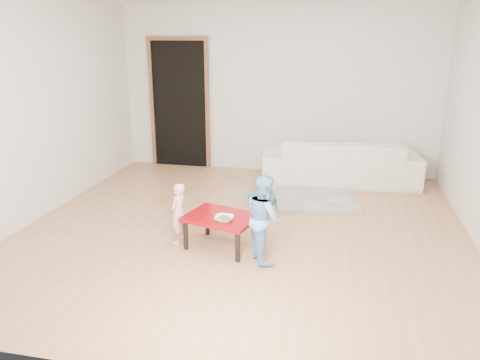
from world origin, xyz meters
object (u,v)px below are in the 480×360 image
(basin, at_px, (261,200))
(red_table, at_px, (222,231))
(bowl, at_px, (224,219))
(child_pink, at_px, (178,213))
(child_blue, at_px, (264,218))
(sofa, at_px, (340,161))

(basin, bearing_deg, red_table, -97.77)
(bowl, relative_size, basin, 0.51)
(child_pink, relative_size, child_blue, 0.75)
(red_table, xyz_separation_m, child_pink, (-0.48, 0.03, 0.15))
(sofa, xyz_separation_m, bowl, (-1.10, -2.70, 0.05))
(bowl, bearing_deg, basin, 85.26)
(bowl, height_order, basin, bowl)
(red_table, xyz_separation_m, child_blue, (0.48, -0.18, 0.26))
(sofa, distance_m, child_blue, 2.83)
(sofa, height_order, basin, sofa)
(child_blue, height_order, basin, child_blue)
(bowl, height_order, child_pink, child_pink)
(red_table, distance_m, child_blue, 0.57)
(sofa, distance_m, child_pink, 3.02)
(red_table, bearing_deg, child_blue, -20.40)
(child_blue, bearing_deg, sofa, -41.50)
(red_table, xyz_separation_m, basin, (0.19, 1.37, -0.12))
(bowl, distance_m, basin, 1.54)
(red_table, xyz_separation_m, bowl, (0.06, -0.13, 0.20))
(bowl, bearing_deg, child_blue, -6.55)
(red_table, distance_m, bowl, 0.25)
(sofa, relative_size, red_table, 3.21)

